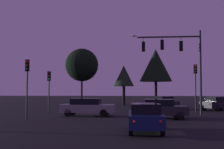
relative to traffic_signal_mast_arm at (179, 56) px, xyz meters
The scene contains 13 objects.
ground_plane 8.35m from the traffic_signal_mast_arm, 138.68° to the left, with size 168.00×168.00×0.00m, color black.
traffic_signal_mast_arm is the anchor object (origin of this frame).
traffic_light_corner_left 12.43m from the traffic_signal_mast_arm, behind, with size 0.32×0.36×4.02m.
traffic_light_corner_right 13.25m from the traffic_signal_mast_arm, 157.61° to the right, with size 0.35×0.38×4.57m.
traffic_light_median 4.38m from the traffic_signal_mast_arm, 58.24° to the left, with size 0.34×0.38×4.79m.
car_nearside_lane 12.25m from the traffic_signal_mast_arm, 106.75° to the right, with size 1.87×4.33×1.52m.
car_crossing_left 9.36m from the traffic_signal_mast_arm, 168.65° to the right, with size 4.70×1.88×1.52m.
car_crossing_right 6.04m from the traffic_signal_mast_arm, 119.19° to the right, with size 4.16×1.97×1.52m.
car_far_lane 9.43m from the traffic_signal_mast_arm, 52.41° to the left, with size 4.27×3.69×1.52m.
car_parked_lot 9.65m from the traffic_signal_mast_arm, 94.82° to the left, with size 3.32×4.67×1.52m.
tree_behind_sign 19.94m from the traffic_signal_mast_arm, 92.67° to the left, with size 5.09×5.09×8.67m.
tree_left_far 18.77m from the traffic_signal_mast_arm, 108.18° to the left, with size 3.06×3.06×5.97m.
tree_center_horizon 23.25m from the traffic_signal_mast_arm, 122.88° to the left, with size 5.24×5.24×8.85m.
Camera 1 is at (1.23, -6.69, 2.23)m, focal length 47.62 mm.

